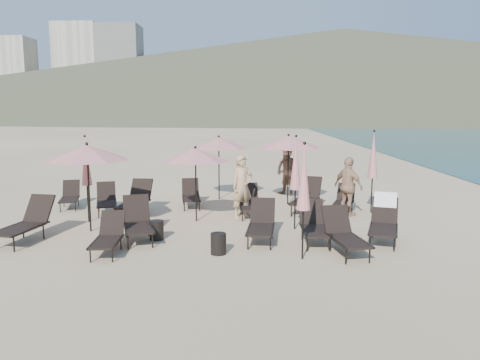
{
  "coord_description": "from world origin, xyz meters",
  "views": [
    {
      "loc": [
        -0.06,
        -10.87,
        3.25
      ],
      "look_at": [
        -0.37,
        3.5,
        1.1
      ],
      "focal_mm": 35.0,
      "sensor_mm": 36.0,
      "label": 1
    }
  ],
  "objects_px": {
    "beachgoer_b": "(287,171)",
    "umbrella_open_2": "(219,143)",
    "lounger_0": "(26,222)",
    "beachgoer_c": "(348,187)",
    "lounger_10": "(307,197)",
    "umbrella_closed_3": "(296,164)",
    "lounger_2": "(138,221)",
    "lounger_8": "(191,195)",
    "lounger_9": "(249,202)",
    "umbrella_open_1": "(195,155)",
    "side_table_0": "(157,230)",
    "umbrella_closed_1": "(373,155)",
    "lounger_5": "(384,220)",
    "lounger_13": "(70,196)",
    "umbrella_open_3": "(289,142)",
    "lounger_3": "(261,223)",
    "umbrella_open_0": "(87,153)",
    "lounger_1": "(108,236)",
    "umbrella_closed_2": "(86,162)",
    "lounger_6": "(107,199)",
    "side_table_1": "(218,244)",
    "lounger_11": "(344,200)",
    "umbrella_closed_0": "(304,178)",
    "lounger_7": "(136,200)",
    "lounger_12": "(344,233)",
    "lounger_4": "(314,224)",
    "beachgoer_a": "(242,187)"
  },
  "relations": [
    {
      "from": "lounger_2",
      "to": "lounger_8",
      "type": "bearing_deg",
      "value": 61.9
    },
    {
      "from": "lounger_7",
      "to": "lounger_2",
      "type": "bearing_deg",
      "value": -70.39
    },
    {
      "from": "lounger_2",
      "to": "umbrella_closed_3",
      "type": "bearing_deg",
      "value": -1.46
    },
    {
      "from": "lounger_7",
      "to": "umbrella_open_3",
      "type": "xyz_separation_m",
      "value": [
        4.89,
        1.8,
        1.68
      ]
    },
    {
      "from": "lounger_11",
      "to": "umbrella_closed_0",
      "type": "xyz_separation_m",
      "value": [
        -1.85,
        -4.8,
        1.4
      ]
    },
    {
      "from": "lounger_8",
      "to": "lounger_7",
      "type": "bearing_deg",
      "value": -149.59
    },
    {
      "from": "lounger_2",
      "to": "lounger_0",
      "type": "bearing_deg",
      "value": 167.59
    },
    {
      "from": "umbrella_open_1",
      "to": "beachgoer_a",
      "type": "xyz_separation_m",
      "value": [
        1.35,
        0.49,
        -1.01
      ]
    },
    {
      "from": "lounger_10",
      "to": "umbrella_closed_3",
      "type": "height_order",
      "value": "umbrella_closed_3"
    },
    {
      "from": "lounger_13",
      "to": "umbrella_closed_1",
      "type": "xyz_separation_m",
      "value": [
        9.93,
        -0.58,
        1.44
      ]
    },
    {
      "from": "umbrella_open_0",
      "to": "lounger_1",
      "type": "bearing_deg",
      "value": -60.91
    },
    {
      "from": "lounger_2",
      "to": "lounger_10",
      "type": "bearing_deg",
      "value": 19.27
    },
    {
      "from": "lounger_8",
      "to": "umbrella_open_0",
      "type": "distance_m",
      "value": 4.39
    },
    {
      "from": "lounger_1",
      "to": "lounger_11",
      "type": "xyz_separation_m",
      "value": [
        6.26,
        4.43,
        0.0
      ]
    },
    {
      "from": "lounger_1",
      "to": "lounger_13",
      "type": "xyz_separation_m",
      "value": [
        -2.8,
        4.99,
        -0.0
      ]
    },
    {
      "from": "beachgoer_b",
      "to": "umbrella_open_2",
      "type": "bearing_deg",
      "value": -115.97
    },
    {
      "from": "lounger_0",
      "to": "beachgoer_c",
      "type": "height_order",
      "value": "beachgoer_c"
    },
    {
      "from": "umbrella_open_0",
      "to": "umbrella_closed_2",
      "type": "distance_m",
      "value": 1.2
    },
    {
      "from": "lounger_5",
      "to": "umbrella_open_3",
      "type": "bearing_deg",
      "value": 131.61
    },
    {
      "from": "umbrella_open_2",
      "to": "lounger_9",
      "type": "bearing_deg",
      "value": -67.33
    },
    {
      "from": "lounger_12",
      "to": "beachgoer_c",
      "type": "xyz_separation_m",
      "value": [
        0.87,
        3.85,
        0.46
      ]
    },
    {
      "from": "lounger_8",
      "to": "umbrella_closed_1",
      "type": "bearing_deg",
      "value": -17.31
    },
    {
      "from": "lounger_6",
      "to": "umbrella_closed_1",
      "type": "distance_m",
      "value": 8.58
    },
    {
      "from": "umbrella_closed_3",
      "to": "side_table_0",
      "type": "bearing_deg",
      "value": -162.79
    },
    {
      "from": "lounger_0",
      "to": "lounger_12",
      "type": "bearing_deg",
      "value": 3.93
    },
    {
      "from": "lounger_8",
      "to": "lounger_3",
      "type": "bearing_deg",
      "value": -70.4
    },
    {
      "from": "umbrella_open_3",
      "to": "umbrella_open_0",
      "type": "bearing_deg",
      "value": -145.9
    },
    {
      "from": "lounger_4",
      "to": "umbrella_open_0",
      "type": "height_order",
      "value": "umbrella_open_0"
    },
    {
      "from": "umbrella_open_0",
      "to": "beachgoer_b",
      "type": "xyz_separation_m",
      "value": [
        5.74,
        5.54,
        -1.18
      ]
    },
    {
      "from": "lounger_9",
      "to": "umbrella_open_1",
      "type": "relative_size",
      "value": 0.74
    },
    {
      "from": "lounger_3",
      "to": "lounger_8",
      "type": "relative_size",
      "value": 1.07
    },
    {
      "from": "lounger_1",
      "to": "lounger_2",
      "type": "xyz_separation_m",
      "value": [
        0.42,
        1.11,
        0.08
      ]
    },
    {
      "from": "lounger_6",
      "to": "umbrella_open_2",
      "type": "height_order",
      "value": "umbrella_open_2"
    },
    {
      "from": "lounger_3",
      "to": "lounger_7",
      "type": "distance_m",
      "value": 4.8
    },
    {
      "from": "lounger_0",
      "to": "lounger_6",
      "type": "distance_m",
      "value": 3.48
    },
    {
      "from": "umbrella_open_3",
      "to": "beachgoer_a",
      "type": "bearing_deg",
      "value": -126.54
    },
    {
      "from": "lounger_0",
      "to": "lounger_11",
      "type": "height_order",
      "value": "lounger_0"
    },
    {
      "from": "umbrella_open_3",
      "to": "umbrella_closed_0",
      "type": "xyz_separation_m",
      "value": [
        -0.16,
        -6.1,
        -0.37
      ]
    },
    {
      "from": "lounger_7",
      "to": "lounger_12",
      "type": "height_order",
      "value": "lounger_7"
    },
    {
      "from": "umbrella_closed_2",
      "to": "beachgoer_b",
      "type": "bearing_deg",
      "value": 35.99
    },
    {
      "from": "side_table_1",
      "to": "beachgoer_c",
      "type": "distance_m",
      "value": 5.53
    },
    {
      "from": "lounger_5",
      "to": "lounger_12",
      "type": "xyz_separation_m",
      "value": [
        -1.2,
        -1.07,
        -0.08
      ]
    },
    {
      "from": "lounger_13",
      "to": "umbrella_open_2",
      "type": "relative_size",
      "value": 0.67
    },
    {
      "from": "lounger_1",
      "to": "lounger_8",
      "type": "distance_m",
      "value": 5.38
    },
    {
      "from": "lounger_2",
      "to": "side_table_0",
      "type": "height_order",
      "value": "lounger_2"
    },
    {
      "from": "lounger_2",
      "to": "lounger_8",
      "type": "height_order",
      "value": "lounger_2"
    },
    {
      "from": "umbrella_open_2",
      "to": "umbrella_closed_2",
      "type": "height_order",
      "value": "umbrella_closed_2"
    },
    {
      "from": "lounger_0",
      "to": "umbrella_closed_1",
      "type": "height_order",
      "value": "umbrella_closed_1"
    },
    {
      "from": "lounger_5",
      "to": "lounger_13",
      "type": "distance_m",
      "value": 10.16
    },
    {
      "from": "umbrella_closed_1",
      "to": "side_table_0",
      "type": "distance_m",
      "value": 7.23
    }
  ]
}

